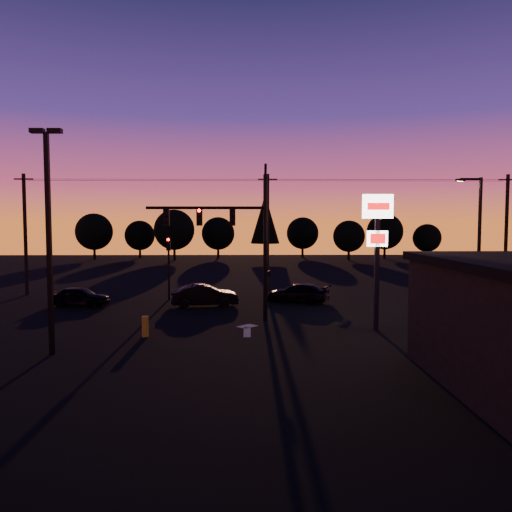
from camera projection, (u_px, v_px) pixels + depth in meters
The scene contains 24 objects.
ground at pixel (237, 337), 23.56m from camera, with size 120.00×120.00×0.00m, color black.
lane_arrow at pixel (247, 329), 25.23m from camera, with size 1.20×3.10×0.01m.
traffic_signal_mast at pixel (236, 231), 27.21m from camera, with size 6.79×0.52×8.58m.
secondary_signal at pixel (169, 259), 34.75m from camera, with size 0.30×0.31×4.35m.
parking_lot_light at pixel (49, 226), 20.10m from camera, with size 1.25×0.30×9.14m.
pylon_sign at pixel (377, 232), 24.83m from camera, with size 1.50×0.28×6.80m.
streetlight at pixel (478, 239), 28.97m from camera, with size 1.55×0.35×8.00m.
utility_pole_0 at pixel (25, 233), 36.97m from camera, with size 1.40×0.26×9.00m.
utility_pole_1 at pixel (268, 233), 37.25m from camera, with size 1.40×0.26×9.00m.
utility_pole_2 at pixel (506, 233), 37.53m from camera, with size 1.40×0.26×9.00m.
power_wires at pixel (268, 180), 36.98m from camera, with size 36.00×1.22×0.07m.
bollard at pixel (145, 326), 23.59m from camera, with size 0.33×0.33×0.98m, color gold.
tree_0 at pixel (94, 232), 72.83m from camera, with size 5.36×5.36×6.74m.
tree_1 at pixel (140, 235), 75.96m from camera, with size 4.54×4.54×5.71m.
tree_2 at pixel (174, 230), 71.00m from camera, with size 5.77×5.78×7.26m.
tree_3 at pixel (218, 234), 75.13m from camera, with size 4.95×4.95×6.22m.
tree_4 at pixel (265, 219), 72.09m from camera, with size 4.18×4.18×9.50m.
tree_5 at pixel (303, 233), 77.32m from camera, with size 4.95×4.95×6.22m.
tree_6 at pixel (349, 236), 71.45m from camera, with size 4.54×4.54×5.71m.
tree_7 at pixel (385, 232), 74.49m from camera, with size 5.36×5.36×6.74m.
tree_8 at pixel (427, 238), 73.65m from camera, with size 4.12×4.12×5.19m.
car_left at pixel (80, 297), 32.08m from camera, with size 1.52×3.78×1.29m, color black.
car_mid at pixel (204, 295), 32.13m from camera, with size 1.50×4.30×1.42m, color black.
car_right at pixel (297, 293), 33.74m from camera, with size 1.78×4.37×1.27m, color black.
Camera 1 is at (0.56, -23.26, 5.40)m, focal length 35.00 mm.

